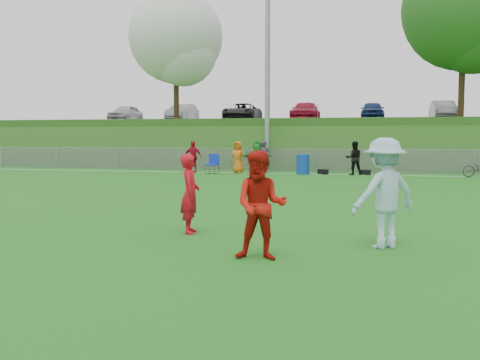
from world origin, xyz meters
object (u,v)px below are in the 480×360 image
(player_red_left, at_px, (190,194))
(player_red_center, at_px, (261,206))
(recycling_bin, at_px, (303,164))
(player_blue, at_px, (384,193))

(player_red_left, distance_m, player_red_center, 2.70)
(player_red_center, height_order, recycling_bin, player_red_center)
(player_red_center, bearing_deg, player_red_left, 129.83)
(player_red_center, distance_m, recycling_bin, 19.27)
(player_blue, height_order, recycling_bin, player_blue)
(player_red_center, relative_size, player_blue, 0.90)
(player_blue, bearing_deg, player_red_center, -0.25)
(player_red_center, bearing_deg, recycling_bin, 91.20)
(player_red_left, xyz_separation_m, player_red_center, (1.84, -1.98, 0.07))
(player_red_left, distance_m, player_blue, 3.84)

